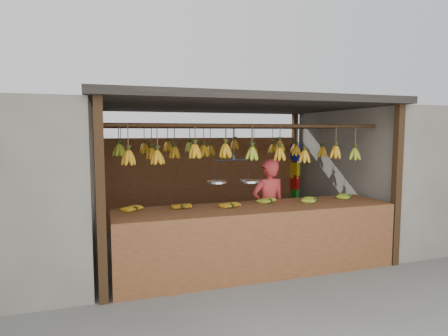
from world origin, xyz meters
name	(u,v)px	position (x,y,z in m)	size (l,w,h in m)	color
ground	(230,247)	(0.00, 0.00, 0.00)	(80.00, 80.00, 0.00)	#5B5B57
stall	(223,129)	(0.00, 0.33, 1.97)	(4.30, 3.30, 2.40)	black
neighbor_right	(406,172)	(3.60, 0.00, 1.15)	(3.00, 3.00, 2.30)	slate
counter	(260,222)	(0.01, -1.23, 0.71)	(3.83, 0.87, 0.96)	brown
hanging_bananas	(229,151)	(0.00, 0.01, 1.61)	(3.62, 2.22, 0.40)	orange
balance_scale	(233,179)	(-0.29, -1.00, 1.28)	(0.71, 0.34, 0.78)	black
vendor	(268,208)	(0.43, -0.58, 0.75)	(0.55, 0.36, 1.51)	#BF3333
bag_bundles	(295,175)	(1.94, 1.35, 0.99)	(0.08, 0.26, 1.28)	#1426BF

